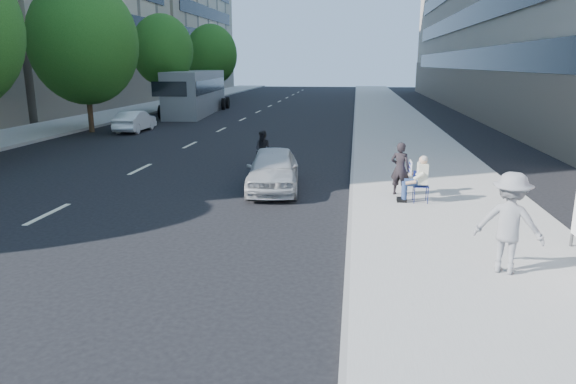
% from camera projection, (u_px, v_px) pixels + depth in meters
% --- Properties ---
extents(ground, '(160.00, 160.00, 0.00)m').
position_uv_depth(ground, '(279.00, 252.00, 10.84)').
color(ground, black).
rests_on(ground, ground).
extents(near_sidewalk, '(5.00, 120.00, 0.15)m').
position_uv_depth(near_sidewalk, '(399.00, 131.00, 29.55)').
color(near_sidewalk, '#9B9891').
rests_on(near_sidewalk, ground).
extents(far_sidewalk, '(4.50, 120.00, 0.15)m').
position_uv_depth(far_sidewalk, '(62.00, 126.00, 32.17)').
color(far_sidewalk, '#9B9891').
rests_on(far_sidewalk, ground).
extents(tree_far_c, '(6.00, 6.00, 8.47)m').
position_uv_depth(tree_far_c, '(84.00, 42.00, 28.65)').
color(tree_far_c, '#382616').
rests_on(tree_far_c, ground).
extents(tree_far_d, '(4.80, 4.80, 7.65)m').
position_uv_depth(tree_far_d, '(162.00, 50.00, 40.23)').
color(tree_far_d, '#382616').
rests_on(tree_far_d, ground).
extents(tree_far_e, '(5.40, 5.40, 7.89)m').
position_uv_depth(tree_far_e, '(211.00, 55.00, 53.72)').
color(tree_far_e, '#382616').
rests_on(tree_far_e, ground).
extents(seated_protester, '(0.83, 1.12, 1.31)m').
position_uv_depth(seated_protester, '(417.00, 176.00, 14.07)').
color(seated_protester, navy).
rests_on(seated_protester, near_sidewalk).
extents(jogger, '(1.38, 1.09, 1.87)m').
position_uv_depth(jogger, '(509.00, 223.00, 9.24)').
color(jogger, gray).
rests_on(jogger, near_sidewalk).
extents(pedestrian_woman, '(0.66, 0.55, 1.55)m').
position_uv_depth(pedestrian_woman, '(400.00, 169.00, 14.82)').
color(pedestrian_woman, black).
rests_on(pedestrian_woman, near_sidewalk).
extents(white_sedan_near, '(1.97, 4.03, 1.32)m').
position_uv_depth(white_sedan_near, '(273.00, 169.00, 16.07)').
color(white_sedan_near, silver).
rests_on(white_sedan_near, ground).
extents(white_sedan_mid, '(1.40, 3.72, 1.21)m').
position_uv_depth(white_sedan_mid, '(135.00, 121.00, 29.94)').
color(white_sedan_mid, white).
rests_on(white_sedan_mid, ground).
extents(motorcycle, '(0.75, 2.05, 1.42)m').
position_uv_depth(motorcycle, '(264.00, 151.00, 19.50)').
color(motorcycle, black).
rests_on(motorcycle, ground).
extents(bus, '(3.64, 12.25, 3.30)m').
position_uv_depth(bus, '(196.00, 93.00, 40.56)').
color(bus, slate).
rests_on(bus, ground).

